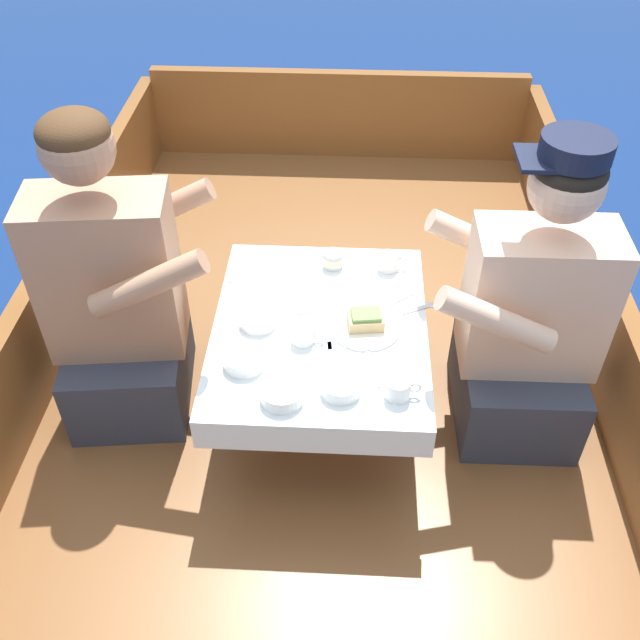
# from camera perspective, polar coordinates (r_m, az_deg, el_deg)

# --- Properties ---
(ground_plane) EXTENTS (60.00, 60.00, 0.00)m
(ground_plane) POSITION_cam_1_polar(r_m,az_deg,el_deg) (2.76, 0.16, -9.65)
(ground_plane) COLOR navy
(boat_deck) EXTENTS (1.95, 3.29, 0.35)m
(boat_deck) POSITION_cam_1_polar(r_m,az_deg,el_deg) (2.63, 0.16, -7.29)
(boat_deck) COLOR brown
(boat_deck) RESTS_ON ground_plane
(gunwale_port) EXTENTS (0.06, 3.29, 0.38)m
(gunwale_port) POSITION_cam_1_polar(r_m,az_deg,el_deg) (2.58, -21.29, -0.68)
(gunwale_port) COLOR brown
(gunwale_port) RESTS_ON boat_deck
(gunwale_starboard) EXTENTS (0.06, 3.29, 0.38)m
(gunwale_starboard) POSITION_cam_1_polar(r_m,az_deg,el_deg) (2.52, 22.20, -2.17)
(gunwale_starboard) COLOR brown
(gunwale_starboard) RESTS_ON boat_deck
(bow_coaming) EXTENTS (1.83, 0.06, 0.43)m
(bow_coaming) POSITION_cam_1_polar(r_m,az_deg,el_deg) (3.70, 1.46, 16.14)
(bow_coaming) COLOR brown
(bow_coaming) RESTS_ON boat_deck
(cockpit_table) EXTENTS (0.64, 0.79, 0.38)m
(cockpit_table) POSITION_cam_1_polar(r_m,az_deg,el_deg) (2.16, 0.00, -1.17)
(cockpit_table) COLOR #B2B2B7
(cockpit_table) RESTS_ON boat_deck
(person_port) EXTENTS (0.56, 0.49, 1.03)m
(person_port) POSITION_cam_1_polar(r_m,az_deg,el_deg) (2.25, -15.94, 1.44)
(person_port) COLOR #333847
(person_port) RESTS_ON boat_deck
(person_starboard) EXTENTS (0.52, 0.44, 1.00)m
(person_starboard) POSITION_cam_1_polar(r_m,az_deg,el_deg) (2.20, 16.35, -0.24)
(person_starboard) COLOR #333847
(person_starboard) RESTS_ON boat_deck
(plate_sandwich) EXTENTS (0.21, 0.21, 0.01)m
(plate_sandwich) POSITION_cam_1_polar(r_m,az_deg,el_deg) (2.12, 3.65, -0.49)
(plate_sandwich) COLOR white
(plate_sandwich) RESTS_ON cockpit_table
(plate_bread) EXTENTS (0.20, 0.20, 0.01)m
(plate_bread) POSITION_cam_1_polar(r_m,az_deg,el_deg) (2.24, -2.03, 2.15)
(plate_bread) COLOR white
(plate_bread) RESTS_ON cockpit_table
(sandwich) EXTENTS (0.11, 0.09, 0.05)m
(sandwich) POSITION_cam_1_polar(r_m,az_deg,el_deg) (2.11, 3.68, 0.06)
(sandwich) COLOR tan
(sandwich) RESTS_ON plate_sandwich
(bowl_port_near) EXTENTS (0.12, 0.12, 0.04)m
(bowl_port_near) POSITION_cam_1_polar(r_m,az_deg,el_deg) (1.91, -3.04, -5.85)
(bowl_port_near) COLOR white
(bowl_port_near) RESTS_ON cockpit_table
(bowl_starboard_near) EXTENTS (0.12, 0.12, 0.04)m
(bowl_starboard_near) POSITION_cam_1_polar(r_m,az_deg,el_deg) (2.01, -6.10, -3.11)
(bowl_starboard_near) COLOR white
(bowl_starboard_near) RESTS_ON cockpit_table
(bowl_center_far) EXTENTS (0.11, 0.11, 0.04)m
(bowl_center_far) POSITION_cam_1_polar(r_m,az_deg,el_deg) (1.92, 1.68, -5.24)
(bowl_center_far) COLOR white
(bowl_center_far) RESTS_ON cockpit_table
(bowl_port_far) EXTENTS (0.11, 0.11, 0.04)m
(bowl_port_far) POSITION_cam_1_polar(r_m,az_deg,el_deg) (2.13, -4.98, 0.16)
(bowl_port_far) COLOR white
(bowl_port_far) RESTS_ON cockpit_table
(coffee_cup_port) EXTENTS (0.10, 0.07, 0.06)m
(coffee_cup_port) POSITION_cam_1_polar(r_m,az_deg,el_deg) (1.92, 6.30, -5.40)
(coffee_cup_port) COLOR white
(coffee_cup_port) RESTS_ON cockpit_table
(coffee_cup_starboard) EXTENTS (0.09, 0.07, 0.05)m
(coffee_cup_starboard) POSITION_cam_1_polar(r_m,az_deg,el_deg) (2.34, 5.51, 4.69)
(coffee_cup_starboard) COLOR white
(coffee_cup_starboard) RESTS_ON cockpit_table
(coffee_cup_center) EXTENTS (0.09, 0.07, 0.05)m
(coffee_cup_center) POSITION_cam_1_polar(r_m,az_deg,el_deg) (2.06, -1.34, -1.12)
(coffee_cup_center) COLOR white
(coffee_cup_center) RESTS_ON cockpit_table
(tin_can) EXTENTS (0.07, 0.07, 0.05)m
(tin_can) POSITION_cam_1_polar(r_m,az_deg,el_deg) (2.34, 1.04, 4.87)
(tin_can) COLOR silver
(tin_can) RESTS_ON cockpit_table
(utensil_knife_starboard) EXTENTS (0.05, 0.17, 0.00)m
(utensil_knife_starboard) POSITION_cam_1_polar(r_m,az_deg,el_deg) (2.36, -6.40, 4.21)
(utensil_knife_starboard) COLOR silver
(utensil_knife_starboard) RESTS_ON cockpit_table
(utensil_knife_port) EXTENTS (0.14, 0.11, 0.00)m
(utensil_knife_port) POSITION_cam_1_polar(r_m,az_deg,el_deg) (2.21, 5.64, 1.28)
(utensil_knife_port) COLOR silver
(utensil_knife_port) RESTS_ON cockpit_table
(utensil_spoon_center) EXTENTS (0.06, 0.17, 0.01)m
(utensil_spoon_center) POSITION_cam_1_polar(r_m,az_deg,el_deg) (2.03, 4.00, -3.05)
(utensil_spoon_center) COLOR silver
(utensil_spoon_center) RESTS_ON cockpit_table
(utensil_spoon_starboard) EXTENTS (0.16, 0.08, 0.01)m
(utensil_spoon_starboard) POSITION_cam_1_polar(r_m,az_deg,el_deg) (2.20, 7.90, 0.91)
(utensil_spoon_starboard) COLOR silver
(utensil_spoon_starboard) RESTS_ON cockpit_table
(utensil_fork_starboard) EXTENTS (0.03, 0.17, 0.00)m
(utensil_fork_starboard) POSITION_cam_1_polar(r_m,az_deg,el_deg) (2.02, 0.86, -3.08)
(utensil_fork_starboard) COLOR silver
(utensil_fork_starboard) RESTS_ON cockpit_table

